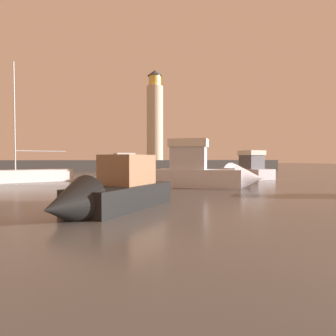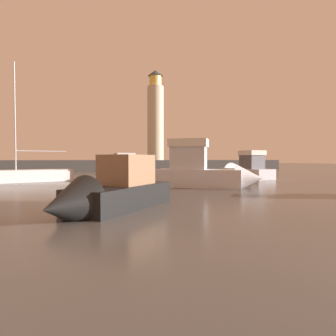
{
  "view_description": "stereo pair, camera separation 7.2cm",
  "coord_description": "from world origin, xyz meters",
  "px_view_note": "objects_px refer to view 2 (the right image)",
  "views": [
    {
      "loc": [
        -6.73,
        -1.59,
        2.27
      ],
      "look_at": [
        -0.84,
        19.35,
        1.58
      ],
      "focal_mm": 30.01,
      "sensor_mm": 36.0,
      "label": 1
    },
    {
      "loc": [
        -6.66,
        -1.61,
        2.27
      ],
      "look_at": [
        -0.84,
        19.35,
        1.58
      ],
      "focal_mm": 30.01,
      "sensor_mm": 36.0,
      "label": 2
    }
  ],
  "objects_px": {
    "motorboat_2": "(206,171)",
    "motorboat_4": "(108,193)",
    "lighthouse": "(155,118)",
    "motorboat_1": "(241,170)",
    "sailboat_moored": "(26,175)",
    "motorboat_5": "(135,172)"
  },
  "relations": [
    {
      "from": "sailboat_moored",
      "to": "motorboat_2",
      "type": "bearing_deg",
      "value": -33.08
    },
    {
      "from": "motorboat_2",
      "to": "motorboat_4",
      "type": "relative_size",
      "value": 1.22
    },
    {
      "from": "motorboat_1",
      "to": "sailboat_moored",
      "type": "relative_size",
      "value": 0.75
    },
    {
      "from": "motorboat_1",
      "to": "sailboat_moored",
      "type": "height_order",
      "value": "sailboat_moored"
    },
    {
      "from": "motorboat_2",
      "to": "motorboat_5",
      "type": "distance_m",
      "value": 10.38
    },
    {
      "from": "lighthouse",
      "to": "motorboat_2",
      "type": "relative_size",
      "value": 2.29
    },
    {
      "from": "motorboat_4",
      "to": "motorboat_5",
      "type": "xyz_separation_m",
      "value": [
        3.96,
        17.88,
        0.09
      ]
    },
    {
      "from": "motorboat_2",
      "to": "motorboat_4",
      "type": "xyz_separation_m",
      "value": [
        -8.27,
        -8.44,
        -0.51
      ]
    },
    {
      "from": "motorboat_4",
      "to": "motorboat_1",
      "type": "bearing_deg",
      "value": 46.86
    },
    {
      "from": "lighthouse",
      "to": "motorboat_5",
      "type": "relative_size",
      "value": 2.59
    },
    {
      "from": "motorboat_2",
      "to": "motorboat_4",
      "type": "height_order",
      "value": "motorboat_2"
    },
    {
      "from": "motorboat_4",
      "to": "sailboat_moored",
      "type": "bearing_deg",
      "value": 110.82
    },
    {
      "from": "motorboat_1",
      "to": "motorboat_4",
      "type": "relative_size",
      "value": 1.28
    },
    {
      "from": "motorboat_2",
      "to": "motorboat_4",
      "type": "bearing_deg",
      "value": -134.4
    },
    {
      "from": "lighthouse",
      "to": "motorboat_4",
      "type": "height_order",
      "value": "lighthouse"
    },
    {
      "from": "motorboat_2",
      "to": "sailboat_moored",
      "type": "xyz_separation_m",
      "value": [
        -15.26,
        9.94,
        -0.68
      ]
    },
    {
      "from": "motorboat_5",
      "to": "sailboat_moored",
      "type": "xyz_separation_m",
      "value": [
        -10.95,
        0.5,
        -0.26
      ]
    },
    {
      "from": "lighthouse",
      "to": "sailboat_moored",
      "type": "relative_size",
      "value": 1.64
    },
    {
      "from": "motorboat_1",
      "to": "motorboat_5",
      "type": "xyz_separation_m",
      "value": [
        -13.05,
        -0.27,
        -0.09
      ]
    },
    {
      "from": "motorboat_1",
      "to": "motorboat_4",
      "type": "bearing_deg",
      "value": -133.14
    },
    {
      "from": "motorboat_1",
      "to": "motorboat_4",
      "type": "distance_m",
      "value": 24.88
    },
    {
      "from": "motorboat_1",
      "to": "motorboat_5",
      "type": "relative_size",
      "value": 1.18
    }
  ]
}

